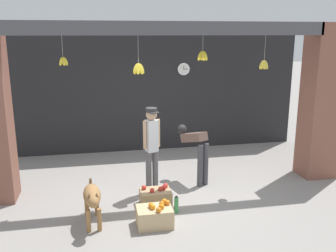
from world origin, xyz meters
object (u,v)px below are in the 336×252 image
(worker_stooping, at_px, (195,147))
(fruit_crate_oranges, at_px, (155,216))
(fruit_crate_apples, at_px, (156,197))
(dog, at_px, (92,198))
(shopkeeper, at_px, (152,143))
(wall_clock, at_px, (184,69))
(water_bottle, at_px, (176,205))

(worker_stooping, distance_m, fruit_crate_oranges, 2.03)
(fruit_crate_oranges, xyz_separation_m, fruit_crate_apples, (0.13, 0.71, -0.01))
(dog, bearing_deg, worker_stooping, 121.11)
(worker_stooping, bearing_deg, fruit_crate_oranges, -148.23)
(shopkeeper, height_order, worker_stooping, shopkeeper)
(dog, xyz_separation_m, wall_clock, (2.32, 3.69, 1.60))
(wall_clock, bearing_deg, worker_stooping, -97.30)
(fruit_crate_apples, height_order, water_bottle, fruit_crate_apples)
(dog, height_order, wall_clock, wall_clock)
(wall_clock, bearing_deg, dog, -122.19)
(shopkeeper, height_order, water_bottle, shopkeeper)
(fruit_crate_apples, bearing_deg, fruit_crate_oranges, -100.25)
(dog, relative_size, water_bottle, 3.29)
(fruit_crate_oranges, bearing_deg, wall_clock, 70.56)
(worker_stooping, xyz_separation_m, water_bottle, (-0.66, -1.26, -0.60))
(worker_stooping, distance_m, fruit_crate_apples, 1.44)
(fruit_crate_apples, height_order, wall_clock, wall_clock)
(shopkeeper, bearing_deg, worker_stooping, 179.67)
(dog, bearing_deg, wall_clock, 144.20)
(fruit_crate_oranges, height_order, fruit_crate_apples, fruit_crate_oranges)
(dog, xyz_separation_m, fruit_crate_apples, (1.07, 0.50, -0.31))
(worker_stooping, xyz_separation_m, fruit_crate_oranges, (-1.08, -1.62, -0.58))
(fruit_crate_oranges, relative_size, wall_clock, 1.70)
(dog, xyz_separation_m, fruit_crate_oranges, (0.95, -0.21, -0.30))
(shopkeeper, relative_size, fruit_crate_oranges, 2.93)
(worker_stooping, height_order, fruit_crate_oranges, worker_stooping)
(fruit_crate_apples, bearing_deg, worker_stooping, 43.56)
(fruit_crate_apples, bearing_deg, wall_clock, 68.64)
(dog, bearing_deg, fruit_crate_oranges, 73.85)
(dog, bearing_deg, shopkeeper, 131.19)
(fruit_crate_oranges, relative_size, fruit_crate_apples, 1.04)
(fruit_crate_oranges, bearing_deg, shopkeeper, 83.04)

